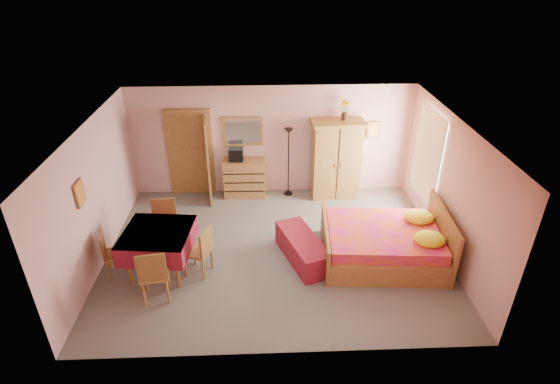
{
  "coord_description": "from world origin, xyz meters",
  "views": [
    {
      "loc": [
        -0.2,
        -6.95,
        5.16
      ],
      "look_at": [
        0.1,
        0.3,
        1.15
      ],
      "focal_mm": 28.0,
      "sensor_mm": 36.0,
      "label": 1
    }
  ],
  "objects_px": {
    "wardrobe": "(336,159)",
    "chair_north": "(165,226)",
    "wall_mirror": "(243,131)",
    "bed": "(383,235)",
    "dining_table": "(160,251)",
    "chair_east": "(198,251)",
    "chair_west": "(116,253)",
    "chair_south": "(154,273)",
    "chest_of_drawers": "(245,178)",
    "stereo": "(236,155)",
    "sunflower_vase": "(345,110)",
    "floor_lamp": "(288,163)",
    "bench": "(302,249)"
  },
  "relations": [
    {
      "from": "wall_mirror",
      "to": "chair_north",
      "type": "xyz_separation_m",
      "value": [
        -1.48,
        -2.31,
        -1.04
      ]
    },
    {
      "from": "chair_west",
      "to": "wardrobe",
      "type": "bearing_deg",
      "value": 105.85
    },
    {
      "from": "chest_of_drawers",
      "to": "wall_mirror",
      "type": "bearing_deg",
      "value": 90.59
    },
    {
      "from": "wall_mirror",
      "to": "floor_lamp",
      "type": "distance_m",
      "value": 1.28
    },
    {
      "from": "wardrobe",
      "to": "bed",
      "type": "distance_m",
      "value": 2.58
    },
    {
      "from": "chest_of_drawers",
      "to": "dining_table",
      "type": "xyz_separation_m",
      "value": [
        -1.44,
        -2.8,
        -0.03
      ]
    },
    {
      "from": "floor_lamp",
      "to": "wardrobe",
      "type": "distance_m",
      "value": 1.1
    },
    {
      "from": "floor_lamp",
      "to": "wardrobe",
      "type": "height_order",
      "value": "wardrobe"
    },
    {
      "from": "chest_of_drawers",
      "to": "dining_table",
      "type": "bearing_deg",
      "value": -116.66
    },
    {
      "from": "floor_lamp",
      "to": "bed",
      "type": "xyz_separation_m",
      "value": [
        1.63,
        -2.58,
        -0.31
      ]
    },
    {
      "from": "chest_of_drawers",
      "to": "chair_west",
      "type": "relative_size",
      "value": 1.08
    },
    {
      "from": "wardrobe",
      "to": "chair_north",
      "type": "relative_size",
      "value": 1.85
    },
    {
      "from": "bench",
      "to": "dining_table",
      "type": "xyz_separation_m",
      "value": [
        -2.6,
        -0.23,
        0.19
      ]
    },
    {
      "from": "chair_south",
      "to": "chest_of_drawers",
      "type": "bearing_deg",
      "value": 60.2
    },
    {
      "from": "chest_of_drawers",
      "to": "wardrobe",
      "type": "xyz_separation_m",
      "value": [
        2.13,
        -0.09,
        0.48
      ]
    },
    {
      "from": "dining_table",
      "to": "wall_mirror",
      "type": "bearing_deg",
      "value": 64.4
    },
    {
      "from": "dining_table",
      "to": "sunflower_vase",
      "type": "bearing_deg",
      "value": 36.95
    },
    {
      "from": "chest_of_drawers",
      "to": "sunflower_vase",
      "type": "xyz_separation_m",
      "value": [
        2.27,
        -0.01,
        1.64
      ]
    },
    {
      "from": "stereo",
      "to": "chair_east",
      "type": "bearing_deg",
      "value": -101.53
    },
    {
      "from": "wall_mirror",
      "to": "chair_west",
      "type": "bearing_deg",
      "value": -128.96
    },
    {
      "from": "chest_of_drawers",
      "to": "chair_east",
      "type": "height_order",
      "value": "chair_east"
    },
    {
      "from": "dining_table",
      "to": "bench",
      "type": "bearing_deg",
      "value": 4.97
    },
    {
      "from": "stereo",
      "to": "floor_lamp",
      "type": "height_order",
      "value": "floor_lamp"
    },
    {
      "from": "sunflower_vase",
      "to": "chair_south",
      "type": "relative_size",
      "value": 0.44
    },
    {
      "from": "sunflower_vase",
      "to": "bed",
      "type": "height_order",
      "value": "sunflower_vase"
    },
    {
      "from": "wall_mirror",
      "to": "stereo",
      "type": "bearing_deg",
      "value": -130.68
    },
    {
      "from": "sunflower_vase",
      "to": "bed",
      "type": "relative_size",
      "value": 0.2
    },
    {
      "from": "wardrobe",
      "to": "bed",
      "type": "xyz_separation_m",
      "value": [
        0.54,
        -2.49,
        -0.41
      ]
    },
    {
      "from": "chair_east",
      "to": "wardrobe",
      "type": "bearing_deg",
      "value": -24.87
    },
    {
      "from": "dining_table",
      "to": "chair_south",
      "type": "height_order",
      "value": "chair_south"
    },
    {
      "from": "dining_table",
      "to": "chair_east",
      "type": "relative_size",
      "value": 1.24
    },
    {
      "from": "chest_of_drawers",
      "to": "sunflower_vase",
      "type": "height_order",
      "value": "sunflower_vase"
    },
    {
      "from": "wall_mirror",
      "to": "dining_table",
      "type": "relative_size",
      "value": 0.77
    },
    {
      "from": "chair_south",
      "to": "chair_north",
      "type": "bearing_deg",
      "value": 85.77
    },
    {
      "from": "sunflower_vase",
      "to": "chair_south",
      "type": "bearing_deg",
      "value": -136.25
    },
    {
      "from": "chair_south",
      "to": "bench",
      "type": "bearing_deg",
      "value": 11.79
    },
    {
      "from": "wardrobe",
      "to": "chair_west",
      "type": "xyz_separation_m",
      "value": [
        -4.33,
        -2.76,
        -0.49
      ]
    },
    {
      "from": "floor_lamp",
      "to": "chair_east",
      "type": "bearing_deg",
      "value": -122.0
    },
    {
      "from": "stereo",
      "to": "chair_west",
      "type": "relative_size",
      "value": 0.36
    },
    {
      "from": "chest_of_drawers",
      "to": "chair_north",
      "type": "height_order",
      "value": "chair_north"
    },
    {
      "from": "chest_of_drawers",
      "to": "chair_south",
      "type": "distance_m",
      "value": 3.76
    },
    {
      "from": "sunflower_vase",
      "to": "chair_west",
      "type": "bearing_deg",
      "value": -147.57
    },
    {
      "from": "floor_lamp",
      "to": "wardrobe",
      "type": "relative_size",
      "value": 0.89
    },
    {
      "from": "wall_mirror",
      "to": "bed",
      "type": "relative_size",
      "value": 0.4
    },
    {
      "from": "sunflower_vase",
      "to": "bench",
      "type": "relative_size",
      "value": 0.31
    },
    {
      "from": "wardrobe",
      "to": "sunflower_vase",
      "type": "distance_m",
      "value": 1.17
    },
    {
      "from": "wardrobe",
      "to": "bench",
      "type": "relative_size",
      "value": 1.28
    },
    {
      "from": "wall_mirror",
      "to": "bench",
      "type": "relative_size",
      "value": 0.62
    },
    {
      "from": "bed",
      "to": "wardrobe",
      "type": "bearing_deg",
      "value": 106.22
    },
    {
      "from": "wardrobe",
      "to": "chest_of_drawers",
      "type": "bearing_deg",
      "value": 173.97
    }
  ]
}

